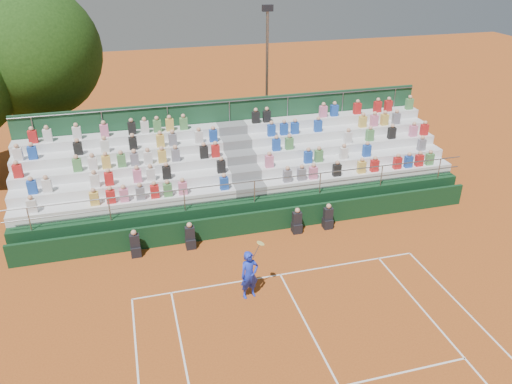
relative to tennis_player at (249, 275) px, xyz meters
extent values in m
plane|color=#A74E1B|center=(1.44, 0.90, -0.92)|extent=(90.00, 90.00, 0.00)
cube|color=white|center=(1.44, 0.90, -0.92)|extent=(11.00, 0.06, 0.01)
cube|color=white|center=(1.44, -2.30, -0.92)|extent=(0.06, 6.40, 0.01)
cube|color=black|center=(1.44, 4.10, -0.42)|extent=(20.00, 0.15, 1.00)
cube|color=black|center=(-3.74, 3.65, -0.70)|extent=(0.40, 0.40, 0.44)
cube|color=black|center=(-3.74, 3.65, -0.22)|extent=(0.38, 0.25, 0.55)
sphere|color=tan|center=(-3.74, 3.65, 0.16)|extent=(0.22, 0.22, 0.22)
cube|color=black|center=(-1.55, 3.65, -0.70)|extent=(0.40, 0.40, 0.44)
cube|color=black|center=(-1.55, 3.65, -0.22)|extent=(0.38, 0.25, 0.55)
sphere|color=tan|center=(-1.55, 3.65, 0.16)|extent=(0.22, 0.22, 0.22)
cube|color=black|center=(3.05, 3.65, -0.70)|extent=(0.40, 0.40, 0.44)
cube|color=black|center=(3.05, 3.65, -0.22)|extent=(0.38, 0.25, 0.55)
sphere|color=tan|center=(3.05, 3.65, 0.16)|extent=(0.22, 0.22, 0.22)
cube|color=black|center=(4.48, 3.65, -0.70)|extent=(0.40, 0.40, 0.44)
cube|color=black|center=(4.48, 3.65, -0.22)|extent=(0.38, 0.25, 0.55)
sphere|color=tan|center=(4.48, 3.65, 0.16)|extent=(0.22, 0.22, 0.22)
cube|color=black|center=(1.44, 7.20, -0.32)|extent=(20.00, 5.20, 1.20)
cube|color=silver|center=(-3.91, 5.53, 0.49)|extent=(9.30, 0.85, 0.42)
cube|color=silver|center=(6.79, 5.53, 0.49)|extent=(9.30, 0.85, 0.42)
cube|color=slate|center=(1.44, 5.53, 0.49)|extent=(1.40, 0.85, 0.42)
cube|color=silver|center=(-3.91, 6.38, 0.91)|extent=(9.30, 0.85, 0.42)
cube|color=silver|center=(6.79, 6.38, 0.91)|extent=(9.30, 0.85, 0.42)
cube|color=slate|center=(1.44, 6.38, 0.91)|extent=(1.40, 0.85, 0.42)
cube|color=silver|center=(-3.91, 7.23, 1.33)|extent=(9.30, 0.85, 0.42)
cube|color=silver|center=(6.79, 7.23, 1.33)|extent=(9.30, 0.85, 0.42)
cube|color=slate|center=(1.44, 7.23, 1.33)|extent=(1.40, 0.85, 0.42)
cube|color=silver|center=(-3.91, 8.08, 1.75)|extent=(9.30, 0.85, 0.42)
cube|color=silver|center=(6.79, 8.08, 1.75)|extent=(9.30, 0.85, 0.42)
cube|color=slate|center=(1.44, 8.08, 1.75)|extent=(1.40, 0.85, 0.42)
cube|color=silver|center=(-3.91, 8.93, 2.17)|extent=(9.30, 0.85, 0.42)
cube|color=silver|center=(6.79, 8.93, 2.17)|extent=(9.30, 0.85, 0.42)
cube|color=slate|center=(1.44, 8.93, 2.17)|extent=(1.40, 0.85, 0.42)
cube|color=#1B472A|center=(1.44, 9.45, 1.28)|extent=(20.00, 0.12, 4.40)
cylinder|color=gray|center=(1.44, 4.65, 1.28)|extent=(20.00, 0.05, 0.05)
cylinder|color=gray|center=(1.44, 9.35, 3.38)|extent=(20.00, 0.05, 0.05)
cube|color=silver|center=(-7.51, 5.38, 0.98)|extent=(0.36, 0.24, 0.56)
cube|color=gold|center=(-5.13, 5.38, 0.98)|extent=(0.36, 0.24, 0.56)
cube|color=red|center=(-4.48, 5.38, 0.98)|extent=(0.36, 0.24, 0.56)
cube|color=pink|center=(-3.95, 5.38, 0.98)|extent=(0.36, 0.24, 0.56)
cube|color=slate|center=(-3.29, 5.38, 0.98)|extent=(0.36, 0.24, 0.56)
cube|color=red|center=(-2.70, 5.38, 0.98)|extent=(0.36, 0.24, 0.56)
cube|color=#4C8C4C|center=(-2.16, 5.38, 0.98)|extent=(0.36, 0.24, 0.56)
cube|color=pink|center=(-1.52, 5.38, 0.98)|extent=(0.36, 0.24, 0.56)
cube|color=#1E4CB2|center=(0.27, 5.38, 0.98)|extent=(0.36, 0.24, 0.56)
cube|color=#1E4CB2|center=(-7.52, 6.23, 1.40)|extent=(0.36, 0.24, 0.56)
cube|color=silver|center=(-6.95, 6.23, 1.40)|extent=(0.36, 0.24, 0.56)
cube|color=silver|center=(-5.07, 6.23, 1.40)|extent=(0.36, 0.24, 0.56)
cube|color=red|center=(-4.49, 6.23, 1.40)|extent=(0.36, 0.24, 0.56)
cube|color=pink|center=(-3.32, 6.23, 1.40)|extent=(0.36, 0.24, 0.56)
cube|color=silver|center=(-2.75, 6.23, 1.40)|extent=(0.36, 0.24, 0.56)
cube|color=black|center=(-2.08, 6.23, 1.40)|extent=(0.36, 0.24, 0.56)
cube|color=black|center=(0.33, 6.23, 1.40)|extent=(0.36, 0.24, 0.56)
cube|color=red|center=(-8.10, 7.08, 1.82)|extent=(0.36, 0.24, 0.56)
cube|color=#4C8C4C|center=(-5.74, 7.08, 1.82)|extent=(0.36, 0.24, 0.56)
cube|color=silver|center=(-5.10, 7.08, 1.82)|extent=(0.36, 0.24, 0.56)
cube|color=gold|center=(-4.54, 7.08, 1.82)|extent=(0.36, 0.24, 0.56)
cube|color=#4C8C4C|center=(-3.90, 7.08, 1.82)|extent=(0.36, 0.24, 0.56)
cube|color=slate|center=(-3.35, 7.08, 1.82)|extent=(0.36, 0.24, 0.56)
cube|color=silver|center=(-2.76, 7.08, 1.82)|extent=(0.36, 0.24, 0.56)
cube|color=gold|center=(-2.15, 7.08, 1.82)|extent=(0.36, 0.24, 0.56)
cube|color=slate|center=(-1.55, 7.08, 1.82)|extent=(0.36, 0.24, 0.56)
cube|color=black|center=(-0.27, 7.08, 1.82)|extent=(0.36, 0.24, 0.56)
cube|color=red|center=(0.26, 7.08, 1.82)|extent=(0.36, 0.24, 0.56)
cube|color=silver|center=(-8.12, 7.93, 2.24)|extent=(0.36, 0.24, 0.56)
cube|color=#1E4CB2|center=(-7.55, 7.93, 2.24)|extent=(0.36, 0.24, 0.56)
cube|color=black|center=(-5.68, 7.93, 2.24)|extent=(0.36, 0.24, 0.56)
cube|color=silver|center=(-4.54, 7.93, 2.24)|extent=(0.36, 0.24, 0.56)
cube|color=black|center=(-3.33, 7.93, 2.24)|extent=(0.36, 0.24, 0.56)
cube|color=gold|center=(-2.11, 7.93, 2.24)|extent=(0.36, 0.24, 0.56)
cube|color=slate|center=(-1.55, 7.93, 2.24)|extent=(0.36, 0.24, 0.56)
cube|color=silver|center=(-0.34, 7.93, 2.24)|extent=(0.36, 0.24, 0.56)
cube|color=#1E4CB2|center=(0.33, 7.93, 2.24)|extent=(0.36, 0.24, 0.56)
cube|color=red|center=(-7.55, 8.78, 2.66)|extent=(0.36, 0.24, 0.56)
cube|color=silver|center=(-6.93, 8.78, 2.66)|extent=(0.36, 0.24, 0.56)
cube|color=silver|center=(-5.70, 8.78, 2.66)|extent=(0.36, 0.24, 0.56)
cube|color=pink|center=(-4.51, 8.78, 2.66)|extent=(0.36, 0.24, 0.56)
cube|color=black|center=(-3.29, 8.78, 2.66)|extent=(0.36, 0.24, 0.56)
cube|color=silver|center=(-2.70, 8.78, 2.66)|extent=(0.36, 0.24, 0.56)
cube|color=#4C8C4C|center=(-2.14, 8.78, 2.66)|extent=(0.36, 0.24, 0.56)
cube|color=gold|center=(-1.56, 8.78, 2.66)|extent=(0.36, 0.24, 0.56)
cube|color=#4C8C4C|center=(-0.91, 8.78, 2.66)|extent=(0.36, 0.24, 0.56)
cube|color=slate|center=(3.15, 5.38, 0.98)|extent=(0.36, 0.24, 0.56)
cube|color=slate|center=(3.83, 5.38, 0.98)|extent=(0.36, 0.24, 0.56)
cube|color=pink|center=(4.39, 5.38, 0.98)|extent=(0.36, 0.24, 0.56)
cube|color=black|center=(5.54, 5.38, 0.98)|extent=(0.36, 0.24, 0.56)
cube|color=gold|center=(6.78, 5.38, 0.98)|extent=(0.36, 0.24, 0.56)
cube|color=red|center=(7.44, 5.38, 0.98)|extent=(0.36, 0.24, 0.56)
cube|color=red|center=(8.63, 5.38, 0.98)|extent=(0.36, 0.24, 0.56)
cube|color=#1E4CB2|center=(9.21, 5.38, 0.98)|extent=(0.36, 0.24, 0.56)
cube|color=red|center=(9.79, 5.38, 0.98)|extent=(0.36, 0.24, 0.56)
cube|color=#4C8C4C|center=(10.35, 5.38, 0.98)|extent=(0.36, 0.24, 0.56)
cube|color=pink|center=(2.56, 6.23, 1.40)|extent=(0.36, 0.24, 0.56)
cube|color=#1E4CB2|center=(4.44, 6.23, 1.40)|extent=(0.36, 0.24, 0.56)
cube|color=#4C8C4C|center=(4.96, 6.23, 1.40)|extent=(0.36, 0.24, 0.56)
cube|color=silver|center=(6.22, 6.23, 1.40)|extent=(0.36, 0.24, 0.56)
cube|color=#1E4CB2|center=(7.42, 6.23, 1.40)|extent=(0.36, 0.24, 0.56)
cube|color=slate|center=(10.37, 6.23, 1.40)|extent=(0.36, 0.24, 0.56)
cube|color=#1E4CB2|center=(3.15, 7.08, 1.82)|extent=(0.36, 0.24, 0.56)
cube|color=#4C8C4C|center=(3.79, 7.08, 1.82)|extent=(0.36, 0.24, 0.56)
cube|color=silver|center=(6.80, 7.08, 1.82)|extent=(0.36, 0.24, 0.56)
cube|color=#4C8C4C|center=(7.96, 7.08, 1.82)|extent=(0.36, 0.24, 0.56)
cube|color=black|center=(9.16, 7.08, 1.82)|extent=(0.36, 0.24, 0.56)
cube|color=pink|center=(10.36, 7.08, 1.82)|extent=(0.36, 0.24, 0.56)
cube|color=red|center=(10.98, 7.08, 1.82)|extent=(0.36, 0.24, 0.56)
cube|color=#1E4CB2|center=(3.16, 7.93, 2.24)|extent=(0.36, 0.24, 0.56)
cube|color=#1E4CB2|center=(3.79, 7.93, 2.24)|extent=(0.36, 0.24, 0.56)
cube|color=#1E4CB2|center=(4.35, 7.93, 2.24)|extent=(0.36, 0.24, 0.56)
cube|color=#1E4CB2|center=(5.55, 7.93, 2.24)|extent=(0.36, 0.24, 0.56)
cube|color=gold|center=(7.95, 7.93, 2.24)|extent=(0.36, 0.24, 0.56)
cube|color=pink|center=(8.58, 7.93, 2.24)|extent=(0.36, 0.24, 0.56)
cube|color=gold|center=(9.16, 7.93, 2.24)|extent=(0.36, 0.24, 0.56)
cube|color=slate|center=(9.81, 7.93, 2.24)|extent=(0.36, 0.24, 0.56)
cube|color=black|center=(2.62, 8.78, 2.66)|extent=(0.36, 0.24, 0.56)
cube|color=black|center=(3.18, 8.78, 2.66)|extent=(0.36, 0.24, 0.56)
cube|color=pink|center=(6.14, 8.78, 2.66)|extent=(0.36, 0.24, 0.56)
cube|color=#1E4CB2|center=(6.74, 8.78, 2.66)|extent=(0.36, 0.24, 0.56)
cube|color=red|center=(8.01, 8.78, 2.66)|extent=(0.36, 0.24, 0.56)
cube|color=red|center=(9.16, 8.78, 2.66)|extent=(0.36, 0.24, 0.56)
cube|color=red|center=(9.78, 8.78, 2.66)|extent=(0.36, 0.24, 0.56)
cube|color=#4C8C4C|center=(11.00, 8.78, 2.66)|extent=(0.36, 0.24, 0.56)
imported|color=#1B33D0|center=(0.00, 0.00, 0.00)|extent=(0.74, 0.56, 1.84)
cylinder|color=gray|center=(0.25, 0.00, 0.93)|extent=(0.26, 0.03, 0.51)
cylinder|color=#E5D866|center=(0.40, 0.00, 1.23)|extent=(0.26, 0.28, 0.14)
cylinder|color=#352113|center=(-7.54, 13.54, 0.92)|extent=(0.50, 0.50, 3.68)
sphere|color=#16330E|center=(-7.54, 13.54, 5.41)|extent=(6.63, 6.63, 6.63)
cylinder|color=gray|center=(4.67, 13.87, 2.98)|extent=(0.16, 0.16, 7.80)
cube|color=black|center=(4.67, 13.87, 7.06)|extent=(0.60, 0.25, 0.35)
camera|label=1|loc=(-3.50, -13.69, 10.43)|focal=35.00mm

